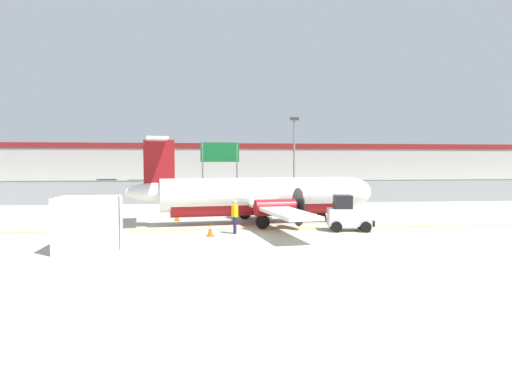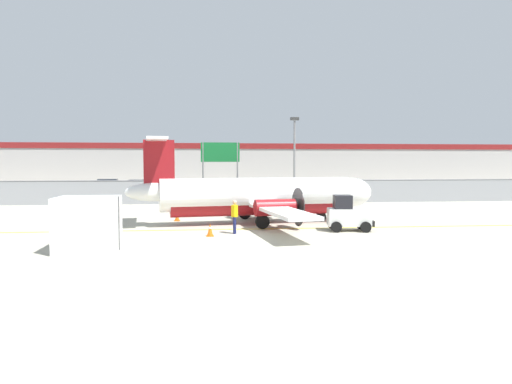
{
  "view_description": "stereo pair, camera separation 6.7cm",
  "coord_description": "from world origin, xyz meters",
  "px_view_note": "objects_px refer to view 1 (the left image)",
  "views": [
    {
      "loc": [
        -3.26,
        -22.31,
        3.52
      ],
      "look_at": [
        -0.37,
        5.31,
        1.8
      ],
      "focal_mm": 32.0,
      "sensor_mm": 36.0,
      "label": 1
    },
    {
      "loc": [
        -3.19,
        -22.32,
        3.52
      ],
      "look_at": [
        -0.37,
        5.31,
        1.8
      ],
      "focal_mm": 32.0,
      "sensor_mm": 36.0,
      "label": 2
    }
  ],
  "objects_px": {
    "commuter_airplane": "(262,196)",
    "parked_car_0": "(106,186)",
    "parked_car_1": "(138,187)",
    "traffic_cone_near_left": "(177,216)",
    "parked_car_5": "(291,186)",
    "highway_sign": "(220,157)",
    "parked_car_3": "(215,188)",
    "parked_car_7": "(347,185)",
    "parked_car_6": "(313,184)",
    "ground_crew_worker": "(235,215)",
    "cargo_container": "(88,224)",
    "traffic_cone_near_right": "(210,230)",
    "parked_car_2": "(184,187)",
    "apron_light_pole": "(294,154)",
    "parked_car_4": "(262,187)",
    "baggage_tug": "(348,215)"
  },
  "relations": [
    {
      "from": "commuter_airplane",
      "to": "parked_car_0",
      "type": "relative_size",
      "value": 3.72
    },
    {
      "from": "parked_car_1",
      "to": "traffic_cone_near_left",
      "type": "bearing_deg",
      "value": 106.35
    },
    {
      "from": "parked_car_5",
      "to": "highway_sign",
      "type": "xyz_separation_m",
      "value": [
        -8.78,
        -11.42,
        3.24
      ]
    },
    {
      "from": "parked_car_3",
      "to": "parked_car_7",
      "type": "relative_size",
      "value": 0.99
    },
    {
      "from": "parked_car_6",
      "to": "parked_car_3",
      "type": "bearing_deg",
      "value": 33.11
    },
    {
      "from": "ground_crew_worker",
      "to": "cargo_container",
      "type": "distance_m",
      "value": 7.32
    },
    {
      "from": "parked_car_0",
      "to": "parked_car_3",
      "type": "distance_m",
      "value": 14.73
    },
    {
      "from": "traffic_cone_near_right",
      "to": "parked_car_0",
      "type": "bearing_deg",
      "value": 109.81
    },
    {
      "from": "parked_car_2",
      "to": "parked_car_7",
      "type": "distance_m",
      "value": 20.47
    },
    {
      "from": "ground_crew_worker",
      "to": "parked_car_0",
      "type": "height_order",
      "value": "same"
    },
    {
      "from": "parked_car_3",
      "to": "apron_light_pole",
      "type": "height_order",
      "value": "apron_light_pole"
    },
    {
      "from": "traffic_cone_near_left",
      "to": "parked_car_4",
      "type": "xyz_separation_m",
      "value": [
        8.03,
        23.27,
        0.58
      ]
    },
    {
      "from": "parked_car_0",
      "to": "parked_car_1",
      "type": "relative_size",
      "value": 1.01
    },
    {
      "from": "parked_car_6",
      "to": "parked_car_4",
      "type": "bearing_deg",
      "value": 40.09
    },
    {
      "from": "parked_car_7",
      "to": "traffic_cone_near_right",
      "type": "bearing_deg",
      "value": -120.38
    },
    {
      "from": "commuter_airplane",
      "to": "parked_car_0",
      "type": "distance_m",
      "value": 33.43
    },
    {
      "from": "parked_car_1",
      "to": "parked_car_7",
      "type": "distance_m",
      "value": 25.66
    },
    {
      "from": "parked_car_0",
      "to": "parked_car_5",
      "type": "xyz_separation_m",
      "value": [
        22.1,
        -2.27,
        0.0
      ]
    },
    {
      "from": "parked_car_5",
      "to": "apron_light_pole",
      "type": "relative_size",
      "value": 0.6
    },
    {
      "from": "parked_car_7",
      "to": "highway_sign",
      "type": "relative_size",
      "value": 0.78
    },
    {
      "from": "commuter_airplane",
      "to": "parked_car_5",
      "type": "relative_size",
      "value": 3.68
    },
    {
      "from": "parked_car_5",
      "to": "parked_car_0",
      "type": "bearing_deg",
      "value": -179.51
    },
    {
      "from": "traffic_cone_near_right",
      "to": "parked_car_7",
      "type": "distance_m",
      "value": 38.06
    },
    {
      "from": "parked_car_4",
      "to": "parked_car_6",
      "type": "height_order",
      "value": "same"
    },
    {
      "from": "baggage_tug",
      "to": "apron_light_pole",
      "type": "distance_m",
      "value": 13.8
    },
    {
      "from": "ground_crew_worker",
      "to": "parked_car_3",
      "type": "xyz_separation_m",
      "value": [
        -0.58,
        26.53,
        -0.06
      ]
    },
    {
      "from": "parked_car_3",
      "to": "parked_car_5",
      "type": "height_order",
      "value": "same"
    },
    {
      "from": "ground_crew_worker",
      "to": "baggage_tug",
      "type": "bearing_deg",
      "value": -172.35
    },
    {
      "from": "ground_crew_worker",
      "to": "parked_car_4",
      "type": "height_order",
      "value": "same"
    },
    {
      "from": "parked_car_1",
      "to": "parked_car_2",
      "type": "distance_m",
      "value": 5.32
    },
    {
      "from": "parked_car_7",
      "to": "parked_car_4",
      "type": "bearing_deg",
      "value": -162.01
    },
    {
      "from": "parked_car_5",
      "to": "parked_car_6",
      "type": "height_order",
      "value": "same"
    },
    {
      "from": "parked_car_1",
      "to": "commuter_airplane",
      "type": "bearing_deg",
      "value": 115.33
    },
    {
      "from": "parked_car_6",
      "to": "baggage_tug",
      "type": "bearing_deg",
      "value": 78.45
    },
    {
      "from": "ground_crew_worker",
      "to": "highway_sign",
      "type": "relative_size",
      "value": 0.31
    },
    {
      "from": "traffic_cone_near_right",
      "to": "parked_car_2",
      "type": "bearing_deg",
      "value": 95.38
    },
    {
      "from": "traffic_cone_near_right",
      "to": "parked_car_0",
      "type": "height_order",
      "value": "parked_car_0"
    },
    {
      "from": "traffic_cone_near_right",
      "to": "apron_light_pole",
      "type": "relative_size",
      "value": 0.09
    },
    {
      "from": "apron_light_pole",
      "to": "parked_car_0",
      "type": "bearing_deg",
      "value": 134.12
    },
    {
      "from": "baggage_tug",
      "to": "parked_car_1",
      "type": "xyz_separation_m",
      "value": [
        -15.42,
        30.43,
        0.04
      ]
    },
    {
      "from": "commuter_airplane",
      "to": "parked_car_2",
      "type": "relative_size",
      "value": 3.76
    },
    {
      "from": "parked_car_0",
      "to": "parked_car_6",
      "type": "bearing_deg",
      "value": 179.57
    },
    {
      "from": "highway_sign",
      "to": "parked_car_6",
      "type": "bearing_deg",
      "value": 51.13
    },
    {
      "from": "ground_crew_worker",
      "to": "highway_sign",
      "type": "distance_m",
      "value": 20.06
    },
    {
      "from": "ground_crew_worker",
      "to": "apron_light_pole",
      "type": "distance_m",
      "value": 15.19
    },
    {
      "from": "traffic_cone_near_left",
      "to": "parked_car_1",
      "type": "height_order",
      "value": "parked_car_1"
    },
    {
      "from": "traffic_cone_near_left",
      "to": "traffic_cone_near_right",
      "type": "distance_m",
      "value": 6.51
    },
    {
      "from": "parked_car_2",
      "to": "traffic_cone_near_right",
      "type": "bearing_deg",
      "value": 98.13
    },
    {
      "from": "parked_car_0",
      "to": "parked_car_7",
      "type": "xyz_separation_m",
      "value": [
        29.68,
        -0.36,
        0.0
      ]
    },
    {
      "from": "ground_crew_worker",
      "to": "parked_car_1",
      "type": "xyz_separation_m",
      "value": [
        -9.44,
        30.79,
        -0.06
      ]
    }
  ]
}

